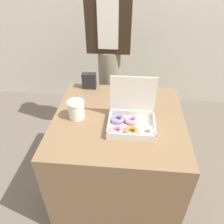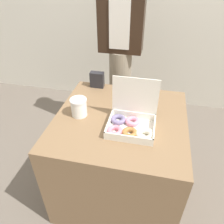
{
  "view_description": "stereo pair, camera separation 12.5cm",
  "coord_description": "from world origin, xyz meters",
  "px_view_note": "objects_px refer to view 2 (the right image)",
  "views": [
    {
      "loc": [
        0.06,
        -1.11,
        1.56
      ],
      "look_at": [
        -0.03,
        -0.1,
        0.82
      ],
      "focal_mm": 35.0,
      "sensor_mm": 36.0,
      "label": 1
    },
    {
      "loc": [
        0.18,
        -1.09,
        1.56
      ],
      "look_at": [
        -0.03,
        -0.1,
        0.82
      ],
      "focal_mm": 35.0,
      "sensor_mm": 36.0,
      "label": 2
    }
  ],
  "objects_px": {
    "coffee_cup": "(79,107)",
    "person_customer": "(121,46)",
    "napkin_holder": "(97,80)",
    "donut_box": "(131,123)"
  },
  "relations": [
    {
      "from": "coffee_cup",
      "to": "person_customer",
      "type": "distance_m",
      "value": 0.74
    },
    {
      "from": "donut_box",
      "to": "coffee_cup",
      "type": "bearing_deg",
      "value": 168.95
    },
    {
      "from": "coffee_cup",
      "to": "person_customer",
      "type": "bearing_deg",
      "value": 79.23
    },
    {
      "from": "coffee_cup",
      "to": "donut_box",
      "type": "bearing_deg",
      "value": -11.05
    },
    {
      "from": "coffee_cup",
      "to": "napkin_holder",
      "type": "xyz_separation_m",
      "value": [
        0.01,
        0.38,
        0.0
      ]
    },
    {
      "from": "person_customer",
      "to": "coffee_cup",
      "type": "bearing_deg",
      "value": -100.77
    },
    {
      "from": "donut_box",
      "to": "coffee_cup",
      "type": "relative_size",
      "value": 2.55
    },
    {
      "from": "donut_box",
      "to": "person_customer",
      "type": "xyz_separation_m",
      "value": [
        -0.21,
        0.78,
        0.18
      ]
    },
    {
      "from": "coffee_cup",
      "to": "napkin_holder",
      "type": "relative_size",
      "value": 0.97
    },
    {
      "from": "coffee_cup",
      "to": "napkin_holder",
      "type": "distance_m",
      "value": 0.38
    }
  ]
}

